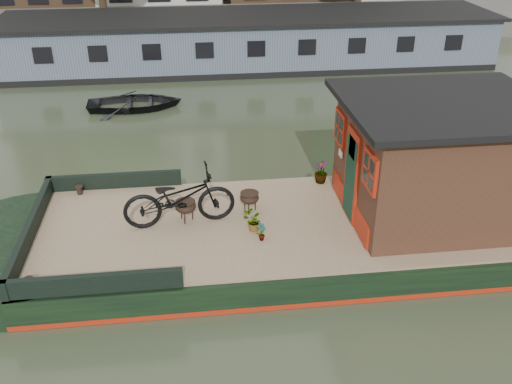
{
  "coord_description": "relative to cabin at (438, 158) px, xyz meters",
  "views": [
    {
      "loc": [
        -2.74,
        -9.88,
        6.66
      ],
      "look_at": [
        -1.44,
        0.5,
        1.08
      ],
      "focal_mm": 40.0,
      "sensor_mm": 36.0,
      "label": 1
    }
  ],
  "objects": [
    {
      "name": "quay",
      "position": [
        -2.19,
        20.5,
        -1.43
      ],
      "size": [
        60.0,
        6.0,
        0.9
      ],
      "primitive_type": "cube",
      "color": "#47443F",
      "rests_on": "ground"
    },
    {
      "name": "cabin",
      "position": [
        0.0,
        0.0,
        0.0
      ],
      "size": [
        4.0,
        3.5,
        2.42
      ],
      "color": "#301D12",
      "rests_on": "houseboat_deck"
    },
    {
      "name": "ground",
      "position": [
        -2.19,
        0.0,
        -1.88
      ],
      "size": [
        120.0,
        120.0,
        0.0
      ],
      "primitive_type": "plane",
      "color": "#2E3421",
      "rests_on": "ground"
    },
    {
      "name": "brazier_rear",
      "position": [
        -5.1,
        0.25,
        -1.0
      ],
      "size": [
        0.54,
        0.54,
        0.46
      ],
      "primitive_type": null,
      "rotation": [
        0.0,
        0.0,
        -0.32
      ],
      "color": "black",
      "rests_on": "houseboat_deck"
    },
    {
      "name": "bollard_port",
      "position": [
        -7.44,
        1.7,
        -1.13
      ],
      "size": [
        0.17,
        0.17,
        0.2
      ],
      "primitive_type": "cylinder",
      "color": "black",
      "rests_on": "houseboat_deck"
    },
    {
      "name": "bollard_stbd",
      "position": [
        -7.79,
        -1.65,
        -1.13
      ],
      "size": [
        0.17,
        0.17,
        0.19
      ],
      "primitive_type": "cylinder",
      "color": "black",
      "rests_on": "houseboat_deck"
    },
    {
      "name": "potted_plant_a",
      "position": [
        -3.67,
        -0.68,
        -1.03
      ],
      "size": [
        0.24,
        0.25,
        0.39
      ],
      "primitive_type": "imported",
      "rotation": [
        0.0,
        0.0,
        0.85
      ],
      "color": "#98502B",
      "rests_on": "houseboat_deck"
    },
    {
      "name": "bicycle",
      "position": [
        -5.21,
        0.16,
        -0.64
      ],
      "size": [
        2.3,
        1.02,
        1.17
      ],
      "primitive_type": "imported",
      "rotation": [
        0.0,
        0.0,
        1.68
      ],
      "color": "black",
      "rests_on": "houseboat_deck"
    },
    {
      "name": "brazier_front",
      "position": [
        -3.77,
        0.47,
        -1.01
      ],
      "size": [
        0.43,
        0.43,
        0.44
      ],
      "primitive_type": null,
      "rotation": [
        0.0,
        0.0,
        -0.05
      ],
      "color": "black",
      "rests_on": "houseboat_deck"
    },
    {
      "name": "houseboat_deck",
      "position": [
        -2.19,
        0.0,
        -1.25
      ],
      "size": [
        11.8,
        3.8,
        0.05
      ],
      "primitive_type": "cube",
      "color": "#9F7E62",
      "rests_on": "houseboat_hull"
    },
    {
      "name": "potted_plant_c",
      "position": [
        -3.79,
        -0.31,
        -1.02
      ],
      "size": [
        0.45,
        0.41,
        0.42
      ],
      "primitive_type": "imported",
      "rotation": [
        0.0,
        0.0,
        3.38
      ],
      "color": "#AB4131",
      "rests_on": "houseboat_deck"
    },
    {
      "name": "houseboat_hull",
      "position": [
        -3.52,
        0.0,
        -1.6
      ],
      "size": [
        14.01,
        4.02,
        0.6
      ],
      "color": "black",
      "rests_on": "ground"
    },
    {
      "name": "far_houseboat",
      "position": [
        -2.19,
        14.0,
        -0.91
      ],
      "size": [
        20.4,
        4.4,
        2.11
      ],
      "color": "#515E6C",
      "rests_on": "ground"
    },
    {
      "name": "bow_bulwark",
      "position": [
        -7.25,
        0.0,
        -1.05
      ],
      "size": [
        3.0,
        4.0,
        0.35
      ],
      "color": "black",
      "rests_on": "houseboat_deck"
    },
    {
      "name": "potted_plant_d",
      "position": [
        -1.99,
        1.61,
        -0.96
      ],
      "size": [
        0.31,
        0.31,
        0.54
      ],
      "primitive_type": "imported",
      "rotation": [
        0.0,
        0.0,
        4.74
      ],
      "color": "brown",
      "rests_on": "houseboat_deck"
    },
    {
      "name": "dinghy",
      "position": [
        -6.73,
        9.11,
        -1.55
      ],
      "size": [
        3.26,
        2.38,
        0.66
      ],
      "primitive_type": "imported",
      "rotation": [
        0.0,
        0.0,
        1.61
      ],
      "color": "black",
      "rests_on": "ground"
    }
  ]
}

